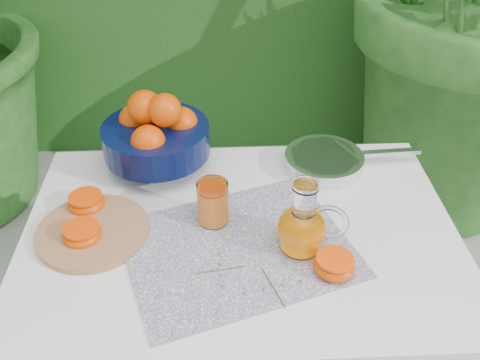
{
  "coord_description": "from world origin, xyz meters",
  "views": [
    {
      "loc": [
        0.09,
        -0.83,
        1.58
      ],
      "look_at": [
        0.14,
        0.11,
        0.88
      ],
      "focal_mm": 40.0,
      "sensor_mm": 36.0,
      "label": 1
    }
  ],
  "objects_px": {
    "white_table": "(240,256)",
    "cutting_board": "(93,232)",
    "juice_pitcher": "(303,227)",
    "saute_pan": "(325,160)",
    "fruit_bowl": "(156,133)"
  },
  "relations": [
    {
      "from": "white_table",
      "to": "cutting_board",
      "type": "relative_size",
      "value": 3.9
    },
    {
      "from": "juice_pitcher",
      "to": "saute_pan",
      "type": "bearing_deg",
      "value": 70.96
    },
    {
      "from": "cutting_board",
      "to": "juice_pitcher",
      "type": "distance_m",
      "value": 0.48
    },
    {
      "from": "saute_pan",
      "to": "white_table",
      "type": "bearing_deg",
      "value": -134.37
    },
    {
      "from": "white_table",
      "to": "juice_pitcher",
      "type": "bearing_deg",
      "value": -27.0
    },
    {
      "from": "fruit_bowl",
      "to": "saute_pan",
      "type": "distance_m",
      "value": 0.45
    },
    {
      "from": "cutting_board",
      "to": "juice_pitcher",
      "type": "relative_size",
      "value": 1.44
    },
    {
      "from": "white_table",
      "to": "fruit_bowl",
      "type": "xyz_separation_m",
      "value": [
        -0.21,
        0.27,
        0.18
      ]
    },
    {
      "from": "fruit_bowl",
      "to": "saute_pan",
      "type": "xyz_separation_m",
      "value": [
        0.44,
        -0.03,
        -0.08
      ]
    },
    {
      "from": "fruit_bowl",
      "to": "juice_pitcher",
      "type": "relative_size",
      "value": 1.82
    },
    {
      "from": "juice_pitcher",
      "to": "cutting_board",
      "type": "bearing_deg",
      "value": 171.58
    },
    {
      "from": "fruit_bowl",
      "to": "white_table",
      "type": "bearing_deg",
      "value": -53.2
    },
    {
      "from": "juice_pitcher",
      "to": "saute_pan",
      "type": "distance_m",
      "value": 0.33
    },
    {
      "from": "white_table",
      "to": "saute_pan",
      "type": "distance_m",
      "value": 0.36
    },
    {
      "from": "white_table",
      "to": "cutting_board",
      "type": "height_order",
      "value": "cutting_board"
    }
  ]
}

